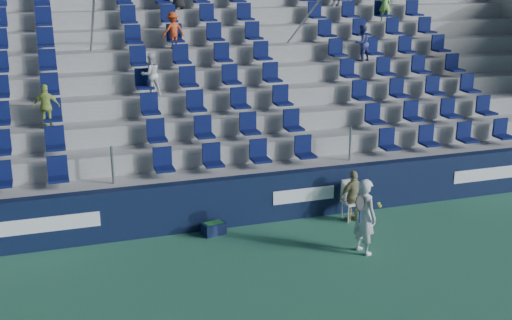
{
  "coord_description": "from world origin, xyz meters",
  "views": [
    {
      "loc": [
        -4.19,
        -10.73,
        6.04
      ],
      "look_at": [
        0.2,
        2.8,
        1.7
      ],
      "focal_mm": 45.0,
      "sensor_mm": 36.0,
      "label": 1
    }
  ],
  "objects": [
    {
      "name": "sponsor_wall",
      "position": [
        0.0,
        3.15,
        0.6
      ],
      "size": [
        24.0,
        0.32,
        1.2
      ],
      "color": "#0E1733",
      "rests_on": "ground"
    },
    {
      "name": "tennis_player",
      "position": [
        2.01,
        0.77,
        0.85
      ],
      "size": [
        0.69,
        0.7,
        1.69
      ],
      "color": "silver",
      "rests_on": "ground"
    },
    {
      "name": "ground",
      "position": [
        0.0,
        0.0,
        0.0
      ],
      "size": [
        70.0,
        70.0,
        0.0
      ],
      "primitive_type": "plane",
      "color": "#2F6E4F",
      "rests_on": "ground"
    },
    {
      "name": "grandstand",
      "position": [
        -0.0,
        8.24,
        2.13
      ],
      "size": [
        24.0,
        8.17,
        6.63
      ],
      "color": "#A4A49F",
      "rests_on": "ground"
    },
    {
      "name": "ball_bin",
      "position": [
        -0.86,
        2.75,
        0.16
      ],
      "size": [
        0.58,
        0.45,
        0.29
      ],
      "color": "#111A3E",
      "rests_on": "ground"
    },
    {
      "name": "line_judge",
      "position": [
        2.6,
        2.5,
        0.64
      ],
      "size": [
        0.79,
        0.41,
        1.29
      ],
      "primitive_type": "imported",
      "rotation": [
        0.0,
        0.0,
        3.27
      ],
      "color": "tan",
      "rests_on": "ground"
    },
    {
      "name": "line_judge_chair",
      "position": [
        2.6,
        2.65,
        0.57
      ],
      "size": [
        0.47,
        0.48,
        1.0
      ],
      "color": "white",
      "rests_on": "ground"
    }
  ]
}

